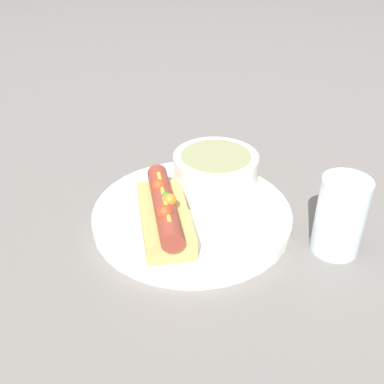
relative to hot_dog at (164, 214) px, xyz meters
name	(u,v)px	position (x,y,z in m)	size (l,w,h in m)	color
ground_plane	(192,220)	(-0.01, 0.05, -0.04)	(4.00, 4.00, 0.00)	slate
dinner_plate	(192,215)	(-0.01, 0.05, -0.03)	(0.28, 0.28, 0.02)	white
hot_dog	(164,214)	(0.00, 0.00, 0.00)	(0.15, 0.12, 0.06)	tan
soup_bowl	(216,171)	(-0.03, 0.11, 0.01)	(0.12, 0.12, 0.06)	silver
spoon	(185,175)	(-0.09, 0.10, -0.02)	(0.08, 0.14, 0.01)	#B7B7BC
drinking_glass	(340,216)	(0.15, 0.16, 0.01)	(0.06, 0.06, 0.10)	silver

